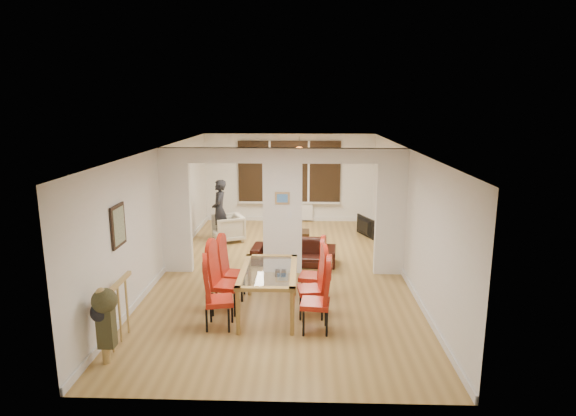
{
  "coord_description": "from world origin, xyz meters",
  "views": [
    {
      "loc": [
        0.43,
        -9.59,
        3.49
      ],
      "look_at": [
        0.09,
        0.6,
        1.24
      ],
      "focal_mm": 30.0,
      "sensor_mm": 36.0,
      "label": 1
    }
  ],
  "objects_px": {
    "dining_table": "(269,291)",
    "dining_chair_lb": "(225,280)",
    "dining_chair_lc": "(233,270)",
    "person": "(220,210)",
    "bottle": "(289,226)",
    "armchair": "(228,228)",
    "dining_chair_ra": "(315,298)",
    "dining_chair_rb": "(311,285)",
    "dining_chair_rc": "(312,272)",
    "sofa": "(294,252)",
    "coffee_table": "(288,236)",
    "dining_chair_la": "(219,296)",
    "bowl": "(279,231)",
    "television": "(362,227)"
  },
  "relations": [
    {
      "from": "dining_chair_rb",
      "to": "person",
      "type": "height_order",
      "value": "person"
    },
    {
      "from": "person",
      "to": "bowl",
      "type": "relative_size",
      "value": 7.28
    },
    {
      "from": "person",
      "to": "coffee_table",
      "type": "height_order",
      "value": "person"
    },
    {
      "from": "armchair",
      "to": "bottle",
      "type": "distance_m",
      "value": 1.56
    },
    {
      "from": "dining_chair_lc",
      "to": "dining_chair_rb",
      "type": "relative_size",
      "value": 0.98
    },
    {
      "from": "dining_table",
      "to": "dining_chair_rb",
      "type": "bearing_deg",
      "value": -6.23
    },
    {
      "from": "dining_chair_ra",
      "to": "bottle",
      "type": "distance_m",
      "value": 5.02
    },
    {
      "from": "person",
      "to": "dining_chair_la",
      "type": "bearing_deg",
      "value": 6.13
    },
    {
      "from": "armchair",
      "to": "bottle",
      "type": "relative_size",
      "value": 2.51
    },
    {
      "from": "dining_chair_lc",
      "to": "dining_chair_ra",
      "type": "bearing_deg",
      "value": -31.69
    },
    {
      "from": "dining_table",
      "to": "television",
      "type": "height_order",
      "value": "dining_table"
    },
    {
      "from": "dining_table",
      "to": "dining_chair_lc",
      "type": "height_order",
      "value": "dining_chair_lc"
    },
    {
      "from": "dining_chair_lb",
      "to": "person",
      "type": "xyz_separation_m",
      "value": [
        -0.84,
        4.36,
        0.23
      ]
    },
    {
      "from": "person",
      "to": "dining_chair_rc",
      "type": "bearing_deg",
      "value": 27.56
    },
    {
      "from": "dining_chair_rc",
      "to": "bottle",
      "type": "relative_size",
      "value": 3.58
    },
    {
      "from": "dining_chair_la",
      "to": "bottle",
      "type": "distance_m",
      "value": 5.0
    },
    {
      "from": "dining_chair_rc",
      "to": "sofa",
      "type": "xyz_separation_m",
      "value": [
        -0.36,
        2.03,
        -0.26
      ]
    },
    {
      "from": "bowl",
      "to": "coffee_table",
      "type": "bearing_deg",
      "value": 20.52
    },
    {
      "from": "dining_chair_rc",
      "to": "armchair",
      "type": "relative_size",
      "value": 1.42
    },
    {
      "from": "coffee_table",
      "to": "dining_chair_ra",
      "type": "bearing_deg",
      "value": -83.38
    },
    {
      "from": "dining_chair_rc",
      "to": "bottle",
      "type": "xyz_separation_m",
      "value": [
        -0.52,
        3.79,
        -0.13
      ]
    },
    {
      "from": "dining_table",
      "to": "armchair",
      "type": "height_order",
      "value": "dining_table"
    },
    {
      "from": "bottle",
      "to": "sofa",
      "type": "bearing_deg",
      "value": -84.74
    },
    {
      "from": "armchair",
      "to": "dining_chair_rb",
      "type": "bearing_deg",
      "value": 2.36
    },
    {
      "from": "dining_chair_la",
      "to": "dining_chair_rc",
      "type": "bearing_deg",
      "value": 25.26
    },
    {
      "from": "dining_chair_lb",
      "to": "armchair",
      "type": "xyz_separation_m",
      "value": [
        -0.62,
        4.28,
        -0.22
      ]
    },
    {
      "from": "dining_chair_lc",
      "to": "dining_chair_rc",
      "type": "xyz_separation_m",
      "value": [
        1.41,
        -0.06,
        -0.0
      ]
    },
    {
      "from": "bowl",
      "to": "dining_chair_rb",
      "type": "bearing_deg",
      "value": -80.29
    },
    {
      "from": "dining_chair_la",
      "to": "coffee_table",
      "type": "distance_m",
      "value": 5.05
    },
    {
      "from": "person",
      "to": "bottle",
      "type": "relative_size",
      "value": 5.32
    },
    {
      "from": "dining_chair_lc",
      "to": "person",
      "type": "bearing_deg",
      "value": 112.5
    },
    {
      "from": "dining_chair_ra",
      "to": "coffee_table",
      "type": "xyz_separation_m",
      "value": [
        -0.58,
        5.02,
        -0.42
      ]
    },
    {
      "from": "armchair",
      "to": "person",
      "type": "bearing_deg",
      "value": -132.01
    },
    {
      "from": "dining_chair_lc",
      "to": "dining_chair_rc",
      "type": "bearing_deg",
      "value": 6.69
    },
    {
      "from": "dining_chair_ra",
      "to": "television",
      "type": "xyz_separation_m",
      "value": [
        1.38,
        5.5,
        -0.28
      ]
    },
    {
      "from": "dining_table",
      "to": "bottle",
      "type": "relative_size",
      "value": 5.57
    },
    {
      "from": "dining_chair_lc",
      "to": "dining_chair_rc",
      "type": "distance_m",
      "value": 1.41
    },
    {
      "from": "sofa",
      "to": "bottle",
      "type": "relative_size",
      "value": 6.21
    },
    {
      "from": "dining_table",
      "to": "armchair",
      "type": "bearing_deg",
      "value": 107.47
    },
    {
      "from": "dining_chair_rb",
      "to": "dining_chair_rc",
      "type": "height_order",
      "value": "dining_chair_rb"
    },
    {
      "from": "bottle",
      "to": "dining_chair_lc",
      "type": "bearing_deg",
      "value": -103.39
    },
    {
      "from": "dining_chair_rc",
      "to": "sofa",
      "type": "relative_size",
      "value": 0.58
    },
    {
      "from": "bowl",
      "to": "dining_chair_ra",
      "type": "bearing_deg",
      "value": -80.78
    },
    {
      "from": "dining_chair_rc",
      "to": "coffee_table",
      "type": "bearing_deg",
      "value": 107.69
    },
    {
      "from": "dining_chair_rb",
      "to": "coffee_table",
      "type": "distance_m",
      "value": 4.52
    },
    {
      "from": "dining_chair_ra",
      "to": "dining_chair_rb",
      "type": "xyz_separation_m",
      "value": [
        -0.05,
        0.55,
        -0.0
      ]
    },
    {
      "from": "dining_chair_lb",
      "to": "dining_chair_ra",
      "type": "bearing_deg",
      "value": -14.54
    },
    {
      "from": "dining_table",
      "to": "dining_chair_lb",
      "type": "bearing_deg",
      "value": 177.73
    },
    {
      "from": "armchair",
      "to": "bowl",
      "type": "relative_size",
      "value": 3.43
    },
    {
      "from": "dining_chair_la",
      "to": "television",
      "type": "bearing_deg",
      "value": 49.95
    }
  ]
}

